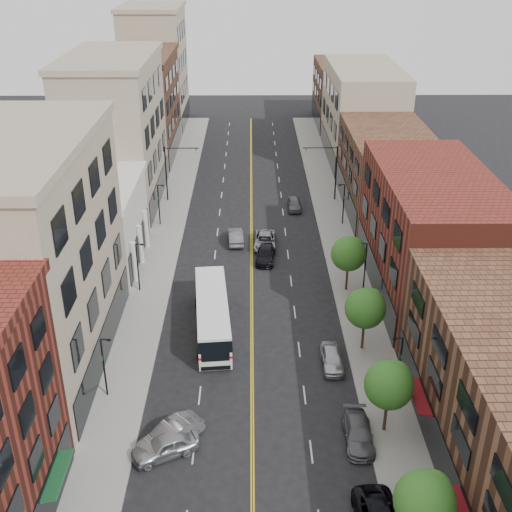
{
  "coord_description": "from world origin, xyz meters",
  "views": [
    {
      "loc": [
        -0.03,
        -30.87,
        31.42
      ],
      "look_at": [
        0.41,
        21.69,
        5.0
      ],
      "focal_mm": 45.0,
      "sensor_mm": 36.0,
      "label": 1
    }
  ],
  "objects_px": {
    "car_lane_behind": "(236,236)",
    "car_lane_c": "(294,204)",
    "city_bus": "(212,313)",
    "car_angle_b": "(171,435)",
    "car_angle_a": "(165,446)",
    "car_parked_far": "(332,359)",
    "car_lane_a": "(265,255)",
    "car_parked_mid": "(358,433)",
    "car_lane_b": "(265,241)"
  },
  "relations": [
    {
      "from": "car_lane_a",
      "to": "car_parked_mid",
      "type": "bearing_deg",
      "value": -72.43
    },
    {
      "from": "car_angle_a",
      "to": "car_angle_b",
      "type": "distance_m",
      "value": 1.1
    },
    {
      "from": "car_parked_far",
      "to": "car_lane_b",
      "type": "xyz_separation_m",
      "value": [
        -4.98,
        22.32,
        0.03
      ]
    },
    {
      "from": "car_angle_b",
      "to": "car_lane_c",
      "type": "height_order",
      "value": "car_angle_b"
    },
    {
      "from": "city_bus",
      "to": "car_lane_a",
      "type": "distance_m",
      "value": 14.57
    },
    {
      "from": "car_lane_behind",
      "to": "car_angle_b",
      "type": "bearing_deg",
      "value": 79.04
    },
    {
      "from": "car_parked_mid",
      "to": "car_lane_behind",
      "type": "xyz_separation_m",
      "value": [
        -9.1,
        32.09,
        0.07
      ]
    },
    {
      "from": "car_angle_b",
      "to": "car_lane_a",
      "type": "xyz_separation_m",
      "value": [
        7.1,
        27.77,
        -0.11
      ]
    },
    {
      "from": "car_parked_far",
      "to": "car_angle_b",
      "type": "bearing_deg",
      "value": -144.66
    },
    {
      "from": "car_angle_a",
      "to": "car_parked_far",
      "type": "xyz_separation_m",
      "value": [
        12.33,
        9.91,
        -0.07
      ]
    },
    {
      "from": "car_parked_far",
      "to": "car_lane_behind",
      "type": "bearing_deg",
      "value": 108.61
    },
    {
      "from": "car_parked_mid",
      "to": "car_lane_a",
      "type": "relative_size",
      "value": 1.0
    },
    {
      "from": "car_lane_c",
      "to": "car_parked_far",
      "type": "bearing_deg",
      "value": -88.46
    },
    {
      "from": "car_angle_a",
      "to": "car_lane_behind",
      "type": "relative_size",
      "value": 0.99
    },
    {
      "from": "city_bus",
      "to": "car_angle_a",
      "type": "bearing_deg",
      "value": -104.21
    },
    {
      "from": "car_lane_b",
      "to": "city_bus",
      "type": "bearing_deg",
      "value": -104.23
    },
    {
      "from": "car_angle_b",
      "to": "car_lane_behind",
      "type": "height_order",
      "value": "car_angle_b"
    },
    {
      "from": "car_parked_mid",
      "to": "car_lane_a",
      "type": "height_order",
      "value": "same"
    },
    {
      "from": "car_angle_b",
      "to": "car_lane_a",
      "type": "distance_m",
      "value": 28.66
    },
    {
      "from": "car_angle_b",
      "to": "car_lane_c",
      "type": "distance_m",
      "value": 43.53
    },
    {
      "from": "car_lane_b",
      "to": "car_angle_a",
      "type": "bearing_deg",
      "value": -100.87
    },
    {
      "from": "car_lane_behind",
      "to": "car_lane_a",
      "type": "xyz_separation_m",
      "value": [
        3.3,
        -4.49,
        -0.07
      ]
    },
    {
      "from": "car_angle_b",
      "to": "car_lane_behind",
      "type": "relative_size",
      "value": 1.05
    },
    {
      "from": "car_lane_b",
      "to": "car_parked_far",
      "type": "bearing_deg",
      "value": -75.45
    },
    {
      "from": "car_parked_far",
      "to": "car_lane_b",
      "type": "bearing_deg",
      "value": 101.72
    },
    {
      "from": "city_bus",
      "to": "car_lane_behind",
      "type": "xyz_separation_m",
      "value": [
        1.65,
        18.14,
        -1.09
      ]
    },
    {
      "from": "city_bus",
      "to": "car_lane_c",
      "type": "xyz_separation_m",
      "value": [
        8.93,
        27.98,
        -1.13
      ]
    },
    {
      "from": "car_lane_a",
      "to": "car_lane_c",
      "type": "distance_m",
      "value": 14.87
    },
    {
      "from": "car_parked_far",
      "to": "car_lane_behind",
      "type": "relative_size",
      "value": 0.91
    },
    {
      "from": "city_bus",
      "to": "car_angle_a",
      "type": "distance_m",
      "value": 15.41
    },
    {
      "from": "city_bus",
      "to": "car_lane_a",
      "type": "height_order",
      "value": "city_bus"
    },
    {
      "from": "car_angle_a",
      "to": "car_lane_behind",
      "type": "distance_m",
      "value": 33.57
    },
    {
      "from": "car_angle_a",
      "to": "car_lane_c",
      "type": "height_order",
      "value": "car_angle_a"
    },
    {
      "from": "car_lane_b",
      "to": "car_angle_b",
      "type": "bearing_deg",
      "value": -100.86
    },
    {
      "from": "car_parked_far",
      "to": "car_lane_c",
      "type": "distance_m",
      "value": 33.27
    },
    {
      "from": "car_lane_behind",
      "to": "car_parked_far",
      "type": "bearing_deg",
      "value": 105.22
    },
    {
      "from": "car_lane_behind",
      "to": "car_angle_a",
      "type": "bearing_deg",
      "value": 78.82
    },
    {
      "from": "car_parked_far",
      "to": "car_lane_a",
      "type": "height_order",
      "value": "car_parked_far"
    },
    {
      "from": "car_parked_mid",
      "to": "car_lane_c",
      "type": "bearing_deg",
      "value": 93.82
    },
    {
      "from": "car_lane_behind",
      "to": "city_bus",
      "type": "bearing_deg",
      "value": 80.55
    },
    {
      "from": "car_parked_mid",
      "to": "car_lane_c",
      "type": "relative_size",
      "value": 1.13
    },
    {
      "from": "car_lane_behind",
      "to": "car_lane_c",
      "type": "relative_size",
      "value": 1.09
    },
    {
      "from": "car_angle_a",
      "to": "car_lane_a",
      "type": "relative_size",
      "value": 0.96
    },
    {
      "from": "car_lane_b",
      "to": "car_lane_c",
      "type": "distance_m",
      "value": 11.64
    },
    {
      "from": "city_bus",
      "to": "car_angle_b",
      "type": "xyz_separation_m",
      "value": [
        -2.15,
        -14.12,
        -1.05
      ]
    },
    {
      "from": "car_angle_a",
      "to": "car_angle_b",
      "type": "relative_size",
      "value": 0.94
    },
    {
      "from": "car_angle_a",
      "to": "car_lane_a",
      "type": "height_order",
      "value": "car_angle_a"
    },
    {
      "from": "car_lane_a",
      "to": "car_lane_behind",
      "type": "bearing_deg",
      "value": 132.03
    },
    {
      "from": "car_angle_b",
      "to": "city_bus",
      "type": "bearing_deg",
      "value": 126.99
    },
    {
      "from": "car_angle_b",
      "to": "car_lane_c",
      "type": "xyz_separation_m",
      "value": [
        11.07,
        42.09,
        -0.08
      ]
    }
  ]
}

